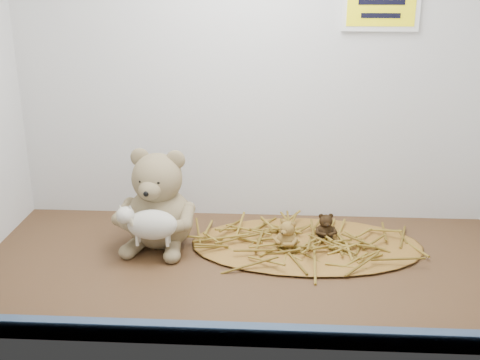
# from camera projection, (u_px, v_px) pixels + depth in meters

# --- Properties ---
(alcove_shell) EXTENTS (1.20, 0.60, 0.90)m
(alcove_shell) POSITION_uv_depth(u_px,v_px,m) (250.00, 56.00, 1.27)
(alcove_shell) COLOR #402916
(alcove_shell) RESTS_ON ground
(front_rail) EXTENTS (1.19, 0.02, 0.04)m
(front_rail) POSITION_uv_depth(u_px,v_px,m) (239.00, 334.00, 1.06)
(front_rail) COLOR #374A69
(front_rail) RESTS_ON shelf_floor
(straw_bed) EXTENTS (0.55, 0.32, 0.01)m
(straw_bed) POSITION_uv_depth(u_px,v_px,m) (306.00, 245.00, 1.43)
(straw_bed) COLOR brown
(straw_bed) RESTS_ON shelf_floor
(main_teddy) EXTENTS (0.22, 0.23, 0.24)m
(main_teddy) POSITION_uv_depth(u_px,v_px,m) (159.00, 199.00, 1.40)
(main_teddy) COLOR #918459
(main_teddy) RESTS_ON shelf_floor
(toy_lamb) EXTENTS (0.15, 0.09, 0.09)m
(toy_lamb) POSITION_uv_depth(u_px,v_px,m) (152.00, 225.00, 1.33)
(toy_lamb) COLOR beige
(toy_lamb) RESTS_ON main_teddy
(mini_teddy_tan) EXTENTS (0.08, 0.08, 0.07)m
(mini_teddy_tan) POSITION_uv_depth(u_px,v_px,m) (288.00, 234.00, 1.39)
(mini_teddy_tan) COLOR olive
(mini_teddy_tan) RESTS_ON straw_bed
(mini_teddy_brown) EXTENTS (0.06, 0.06, 0.06)m
(mini_teddy_brown) POSITION_uv_depth(u_px,v_px,m) (326.00, 225.00, 1.44)
(mini_teddy_brown) COLOR black
(mini_teddy_brown) RESTS_ON straw_bed
(wall_sign) EXTENTS (0.16, 0.01, 0.11)m
(wall_sign) POSITION_uv_depth(u_px,v_px,m) (381.00, 2.00, 1.41)
(wall_sign) COLOR #FFF20D
(wall_sign) RESTS_ON back_wall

